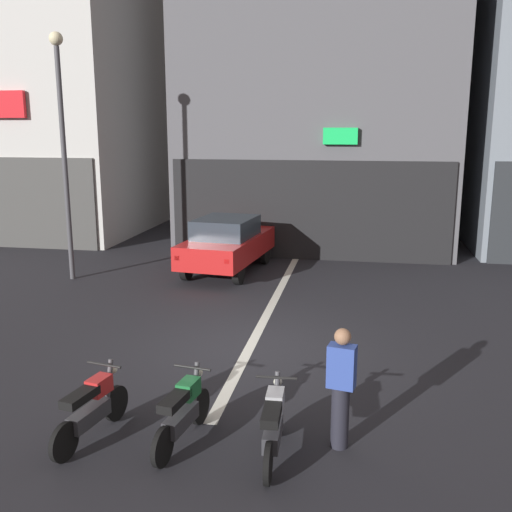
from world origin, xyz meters
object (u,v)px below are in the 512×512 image
Objects in this scene: motorcycle_silver_row_centre at (273,424)px; person_by_motorcycles at (341,387)px; motorcycle_red_row_leftmost at (92,408)px; street_lamp at (63,133)px; car_red_crossing_near at (227,243)px; motorcycle_green_row_left_mid at (183,411)px.

person_by_motorcycles reaches higher than motorcycle_silver_row_centre.
motorcycle_red_row_leftmost is at bearing -179.98° from motorcycle_silver_row_centre.
street_lamp reaches higher than motorcycle_silver_row_centre.
car_red_crossing_near is 9.61m from motorcycle_red_row_leftmost.
person_by_motorcycles is (3.67, -9.20, -0.03)m from car_red_crossing_near.
car_red_crossing_near is 2.56× the size of motorcycle_silver_row_centre.
street_lamp is at bearing -159.05° from car_red_crossing_near.
person_by_motorcycles is at bearing -68.24° from car_red_crossing_near.
person_by_motorcycles is at bearing 6.81° from motorcycle_red_row_leftmost.
motorcycle_green_row_left_mid is at bearing 5.49° from motorcycle_red_row_leftmost.
motorcycle_red_row_leftmost is 0.99× the size of person_by_motorcycles.
motorcycle_green_row_left_mid is 1.26m from motorcycle_silver_row_centre.
car_red_crossing_near is 5.47m from street_lamp.
motorcycle_silver_row_centre is 1.00× the size of person_by_motorcycles.
motorcycle_red_row_leftmost and motorcycle_silver_row_centre have the same top height.
motorcycle_silver_row_centre is (6.99, -8.01, -3.60)m from street_lamp.
car_red_crossing_near is 9.90m from person_by_motorcycles.
person_by_motorcycles is (7.83, -7.61, -3.20)m from street_lamp.
car_red_crossing_near reaches higher than motorcycle_silver_row_centre.
person_by_motorcycles is (2.09, 0.28, 0.40)m from motorcycle_green_row_left_mid.
street_lamp is 9.86m from motorcycle_red_row_leftmost.
motorcycle_green_row_left_mid is (5.74, -7.89, -3.60)m from street_lamp.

